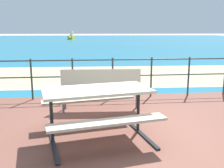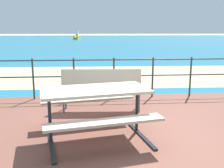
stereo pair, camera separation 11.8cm
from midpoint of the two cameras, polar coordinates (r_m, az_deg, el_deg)
The scene contains 8 objects.
ground_plane at distance 4.33m, azimuth 2.82°, elevation -11.65°, with size 240.00×240.00×0.00m, color beige.
patio_paving at distance 4.32m, azimuth 2.82°, elevation -11.28°, with size 6.40×5.20×0.06m, color brown.
sea_water at distance 43.96m, azimuth -5.38°, elevation 9.53°, with size 90.00×90.00×0.01m, color teal.
beach_strip at distance 10.03m, azimuth -2.44°, elevation 1.95°, with size 54.00×4.81×0.01m, color tan.
picnic_table at distance 4.02m, azimuth -4.19°, elevation -3.59°, with size 1.90×1.79×0.78m.
park_bench at distance 5.43m, azimuth -3.07°, elevation -0.28°, with size 1.72×0.50×0.85m.
railing_fence at distance 6.40m, azimuth -0.39°, elevation 2.41°, with size 5.94×0.04×1.00m.
boat_near at distance 51.80m, azimuth -9.05°, elevation 10.32°, with size 1.29×4.81×1.58m.
Camera 1 is at (-0.69, -3.92, 1.72)m, focal length 41.36 mm.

